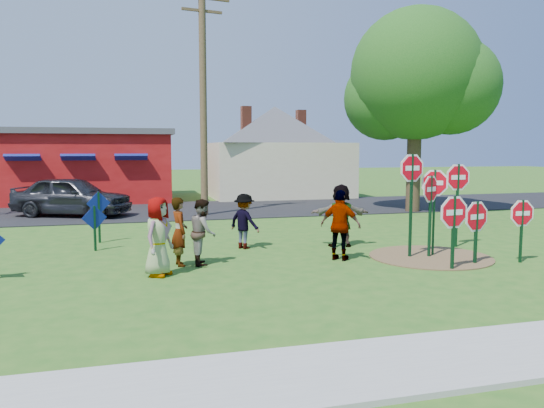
% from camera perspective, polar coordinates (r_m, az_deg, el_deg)
% --- Properties ---
extents(ground, '(120.00, 120.00, 0.00)m').
position_cam_1_polar(ground, '(13.92, -1.64, -5.94)').
color(ground, '#275C1A').
rests_on(ground, ground).
extents(sidewalk, '(22.00, 1.80, 0.08)m').
position_cam_1_polar(sidewalk, '(7.40, 12.21, -16.69)').
color(sidewalk, '#9E9E99').
rests_on(sidewalk, ground).
extents(road, '(120.00, 7.50, 0.04)m').
position_cam_1_polar(road, '(25.11, -7.84, -0.60)').
color(road, black).
rests_on(road, ground).
extents(dirt_patch, '(3.20, 3.20, 0.03)m').
position_cam_1_polar(dirt_patch, '(14.74, 16.66, -5.46)').
color(dirt_patch, brown).
rests_on(dirt_patch, ground).
extents(red_building, '(9.40, 7.69, 3.90)m').
position_cam_1_polar(red_building, '(31.33, -19.52, 3.98)').
color(red_building, maroon).
rests_on(red_building, ground).
extents(cream_house, '(9.40, 9.40, 6.50)m').
position_cam_1_polar(cream_house, '(32.43, 0.30, 6.08)').
color(cream_house, beige).
rests_on(cream_house, ground).
extents(stop_sign_a, '(1.06, 0.13, 1.91)m').
position_cam_1_polar(stop_sign_a, '(13.20, 18.96, -1.36)').
color(stop_sign_a, '#0F371C').
rests_on(stop_sign_a, ground).
extents(stop_sign_b, '(1.00, 0.16, 2.87)m').
position_cam_1_polar(stop_sign_b, '(14.33, 14.79, 2.66)').
color(stop_sign_b, '#0F371C').
rests_on(stop_sign_b, ground).
extents(stop_sign_c, '(0.91, 0.34, 2.45)m').
position_cam_1_polar(stop_sign_c, '(14.74, 17.07, 1.21)').
color(stop_sign_c, '#0F371C').
rests_on(stop_sign_c, ground).
extents(stop_sign_d, '(1.06, 0.07, 2.57)m').
position_cam_1_polar(stop_sign_d, '(16.33, 19.35, 2.03)').
color(stop_sign_d, '#0F371C').
rests_on(stop_sign_d, ground).
extents(stop_sign_e, '(1.02, 0.25, 1.72)m').
position_cam_1_polar(stop_sign_e, '(14.08, 21.13, -1.64)').
color(stop_sign_e, '#0F371C').
rests_on(stop_sign_e, ground).
extents(stop_sign_f, '(0.92, 0.06, 1.72)m').
position_cam_1_polar(stop_sign_f, '(14.73, 25.30, -1.25)').
color(stop_sign_f, '#0F371C').
rests_on(stop_sign_f, ground).
extents(stop_sign_g, '(0.87, 0.48, 2.30)m').
position_cam_1_polar(stop_sign_g, '(14.52, 16.69, 0.69)').
color(stop_sign_g, '#0F371C').
rests_on(stop_sign_g, ground).
extents(blue_diamond_c, '(0.67, 0.29, 1.30)m').
position_cam_1_polar(blue_diamond_c, '(15.72, -18.55, -1.94)').
color(blue_diamond_c, '#0F371C').
rests_on(blue_diamond_c, ground).
extents(blue_diamond_d, '(0.69, 0.27, 1.58)m').
position_cam_1_polar(blue_diamond_d, '(17.00, -18.14, -0.69)').
color(blue_diamond_d, '#0F371C').
rests_on(blue_diamond_d, ground).
extents(person_a, '(0.96, 1.05, 1.80)m').
position_cam_1_polar(person_a, '(12.23, -12.15, -3.45)').
color(person_a, navy).
rests_on(person_a, ground).
extents(person_b, '(0.48, 0.67, 1.69)m').
position_cam_1_polar(person_b, '(13.21, -9.94, -2.95)').
color(person_b, '#1D6960').
rests_on(person_b, ground).
extents(person_c, '(0.69, 0.85, 1.64)m').
position_cam_1_polar(person_c, '(13.27, -7.46, -2.98)').
color(person_c, '#9D6646').
rests_on(person_c, ground).
extents(person_d, '(1.08, 1.17, 1.58)m').
position_cam_1_polar(person_d, '(15.27, -3.00, -1.86)').
color(person_d, '#313135').
rests_on(person_d, ground).
extents(person_e, '(1.09, 1.04, 1.82)m').
position_cam_1_polar(person_e, '(13.73, 7.38, -2.29)').
color(person_e, '#472D52').
rests_on(person_e, ground).
extents(person_f, '(1.79, 0.88, 1.85)m').
position_cam_1_polar(person_f, '(15.66, 7.40, -1.21)').
color(person_f, '#205A3B').
rests_on(person_f, ground).
extents(suv, '(5.31, 3.87, 1.68)m').
position_cam_1_polar(suv, '(23.87, -20.74, 0.81)').
color(suv, '#2B2B30').
rests_on(suv, road).
extents(utility_pole, '(2.37, 0.52, 9.75)m').
position_cam_1_polar(utility_pole, '(22.94, -7.42, 11.58)').
color(utility_pole, '#4C3823').
rests_on(utility_pole, ground).
extents(leafy_tree, '(6.39, 5.83, 9.08)m').
position_cam_1_polar(leafy_tree, '(25.06, 15.53, 12.58)').
color(leafy_tree, '#382819').
rests_on(leafy_tree, ground).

